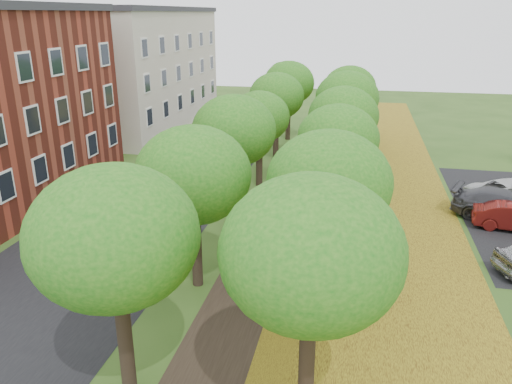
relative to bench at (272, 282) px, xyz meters
The scene contains 8 objects.
street_asphalt 12.19m from the bench, 132.36° to the left, with size 8.00×70.00×0.01m, color black.
footpath 9.04m from the bench, 94.50° to the left, with size 3.20×70.00×0.01m, color black.
leaf_verge 9.98m from the bench, 64.50° to the left, with size 7.50×70.00×0.01m, color #AE9B20.
tree_row_west 10.23m from the bench, 107.90° to the left, with size 3.94×33.94×6.04m.
tree_row_east 9.99m from the bench, 78.12° to the left, with size 3.94×33.94×6.04m.
building_cream 32.64m from the bench, 123.26° to the left, with size 10.30×20.30×10.40m.
bench is the anchor object (origin of this frame).
car_grey 13.76m from the bench, 41.57° to the left, with size 2.11×5.18×1.50m, color #38383E.
Camera 1 is at (3.43, -10.12, 9.87)m, focal length 35.00 mm.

